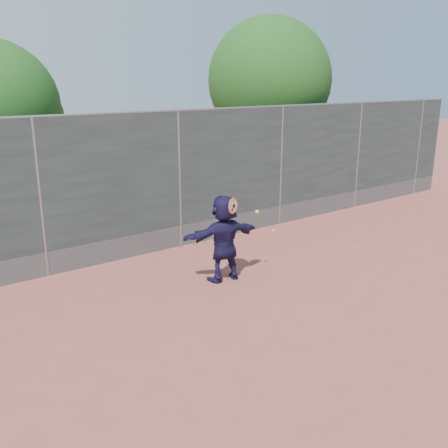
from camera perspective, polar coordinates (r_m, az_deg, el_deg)
ground at (r=8.77m, az=7.38°, el=-8.40°), size 80.00×80.00×0.00m
player at (r=9.19m, az=0.00°, el=-1.63°), size 1.56×0.66×1.63m
ball_ground at (r=12.36m, az=5.73°, el=-0.77°), size 0.07×0.07×0.07m
fence at (r=10.95m, az=-5.12°, el=5.38°), size 20.00×0.06×3.03m
swing_action at (r=8.93m, az=1.30°, el=1.90°), size 0.73×0.15×0.51m
tree_right at (r=15.38m, az=5.61°, el=15.66°), size 3.78×3.60×5.39m
weed_clump at (r=11.37m, az=-3.36°, el=-1.72°), size 0.68×0.07×0.30m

